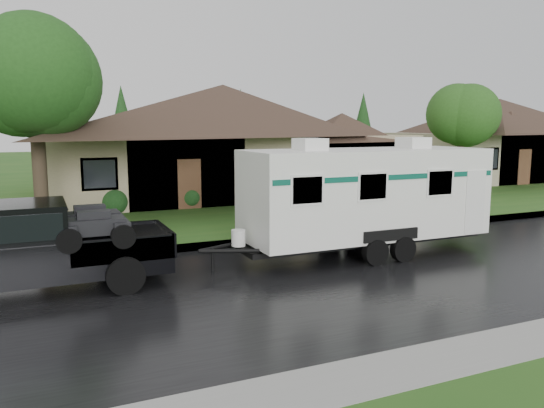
{
  "coord_description": "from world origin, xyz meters",
  "views": [
    {
      "loc": [
        -7.08,
        -12.7,
        3.63
      ],
      "look_at": [
        -0.54,
        2.0,
        1.25
      ],
      "focal_mm": 35.0,
      "sensor_mm": 36.0,
      "label": 1
    }
  ],
  "objects": [
    {
      "name": "ground",
      "position": [
        0.0,
        0.0,
        0.0
      ],
      "size": [
        140.0,
        140.0,
        0.0
      ],
      "primitive_type": "plane",
      "color": "#245319",
      "rests_on": "ground"
    },
    {
      "name": "road",
      "position": [
        0.0,
        -2.0,
        0.01
      ],
      "size": [
        140.0,
        8.0,
        0.01
      ],
      "primitive_type": "cube",
      "color": "black",
      "rests_on": "ground"
    },
    {
      "name": "curb",
      "position": [
        0.0,
        2.25,
        0.07
      ],
      "size": [
        140.0,
        0.5,
        0.15
      ],
      "primitive_type": "cube",
      "color": "gray",
      "rests_on": "ground"
    },
    {
      "name": "lawn",
      "position": [
        0.0,
        15.0,
        0.07
      ],
      "size": [
        140.0,
        26.0,
        0.15
      ],
      "primitive_type": "cube",
      "color": "#245319",
      "rests_on": "ground"
    },
    {
      "name": "house_main",
      "position": [
        2.29,
        13.84,
        3.59
      ],
      "size": [
        19.44,
        10.8,
        6.9
      ],
      "color": "#9D896A",
      "rests_on": "lawn"
    },
    {
      "name": "house_neighbor",
      "position": [
        22.27,
        14.34,
        3.32
      ],
      "size": [
        15.12,
        9.72,
        6.45
      ],
      "color": "tan",
      "rests_on": "lawn"
    },
    {
      "name": "tree_left_green",
      "position": [
        -7.0,
        6.09,
        5.01
      ],
      "size": [
        4.23,
        4.23,
        7.0
      ],
      "color": "#382B1E",
      "rests_on": "lawn"
    },
    {
      "name": "tree_right_green",
      "position": [
        13.95,
        9.42,
        4.16
      ],
      "size": [
        3.49,
        3.49,
        5.78
      ],
      "color": "#382B1E",
      "rests_on": "lawn"
    },
    {
      "name": "shrub_row",
      "position": [
        2.0,
        9.3,
        0.65
      ],
      "size": [
        13.6,
        1.0,
        1.0
      ],
      "color": "#143814",
      "rests_on": "lawn"
    },
    {
      "name": "pickup_truck",
      "position": [
        -7.46,
        -0.26,
        1.07
      ],
      "size": [
        5.97,
        2.27,
        1.99
      ],
      "color": "black",
      "rests_on": "ground"
    },
    {
      "name": "travel_trailer",
      "position": [
        1.34,
        -0.26,
        1.75
      ],
      "size": [
        7.36,
        2.59,
        3.3
      ],
      "color": "white",
      "rests_on": "ground"
    }
  ]
}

